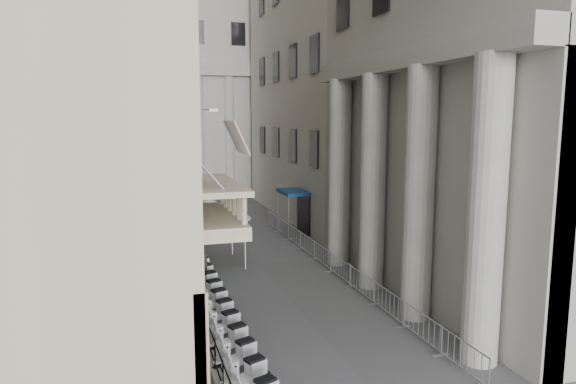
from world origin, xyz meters
name	(u,v)px	position (x,y,z in m)	size (l,w,h in m)	color
far_building	(191,50)	(0.00, 48.00, 15.00)	(22.00, 10.00, 30.00)	beige
iron_fence	(182,278)	(-4.30, 18.00, 0.00)	(0.30, 28.00, 1.40)	black
blue_awning	(293,233)	(4.15, 26.00, 0.00)	(1.60, 3.00, 3.00)	navy
scooter_3	(237,372)	(-3.55, 7.62, 0.00)	(0.56, 1.40, 1.50)	silver
scooter_4	(230,355)	(-3.55, 8.90, 0.00)	(0.56, 1.40, 1.50)	silver
scooter_5	(223,339)	(-3.55, 10.18, 0.00)	(0.56, 1.40, 1.50)	silver
scooter_6	(218,326)	(-3.55, 11.45, 0.00)	(0.56, 1.40, 1.50)	silver
scooter_7	(213,314)	(-3.55, 12.73, 0.00)	(0.56, 1.40, 1.50)	silver
scooter_8	(208,303)	(-3.55, 14.01, 0.00)	(0.56, 1.40, 1.50)	silver
scooter_9	(204,294)	(-3.55, 15.28, 0.00)	(0.56, 1.40, 1.50)	silver
scooter_10	(200,285)	(-3.55, 16.56, 0.00)	(0.56, 1.40, 1.50)	silver
scooter_11	(197,277)	(-3.55, 17.84, 0.00)	(0.56, 1.40, 1.50)	silver
barrier_0	(463,373)	(3.27, 5.45, 0.00)	(0.60, 2.40, 1.10)	#B0B2B8
barrier_1	(420,341)	(3.27, 7.95, 0.00)	(0.60, 2.40, 1.10)	#B0B2B8
barrier_2	(388,315)	(3.27, 10.45, 0.00)	(0.60, 2.40, 1.10)	#B0B2B8
barrier_3	(361,295)	(3.27, 12.95, 0.00)	(0.60, 2.40, 1.10)	#B0B2B8
barrier_4	(340,279)	(3.27, 15.45, 0.00)	(0.60, 2.40, 1.10)	#B0B2B8
barrier_5	(322,265)	(3.27, 17.95, 0.00)	(0.60, 2.40, 1.10)	#B0B2B8
barrier_6	(307,254)	(3.27, 20.45, 0.00)	(0.60, 2.40, 1.10)	#B0B2B8
barrier_7	(294,244)	(3.27, 22.95, 0.00)	(0.60, 2.40, 1.10)	#B0B2B8
barrier_8	(283,235)	(3.27, 25.45, 0.00)	(0.60, 2.40, 1.10)	#B0B2B8
barrier_9	(273,228)	(3.27, 27.95, 0.00)	(0.60, 2.40, 1.10)	#B0B2B8
security_tent	(211,209)	(-2.46, 20.00, 3.06)	(4.51, 4.51, 3.66)	silver
street_lamp	(179,168)	(-3.85, 22.68, 5.12)	(2.79, 0.31, 8.56)	#92949A
info_kiosk	(202,267)	(-3.42, 16.77, 0.82)	(0.44, 0.79, 1.61)	black
pedestrian_a	(242,216)	(1.20, 28.98, 0.80)	(0.58, 0.38, 1.60)	black
pedestrian_b	(226,211)	(0.46, 31.64, 0.78)	(0.76, 0.59, 1.56)	black
pedestrian_c	(212,213)	(-0.85, 30.17, 0.95)	(0.93, 0.61, 1.90)	black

